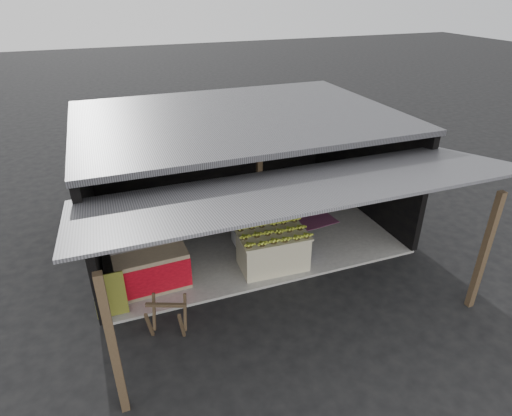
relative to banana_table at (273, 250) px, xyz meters
name	(u,v)px	position (x,y,z in m)	size (l,w,h in m)	color
ground	(278,285)	(-0.13, -0.61, -0.47)	(80.00, 80.00, 0.00)	black
concrete_slab	(240,228)	(-0.13, 1.89, -0.44)	(7.00, 5.00, 0.06)	gray
shophouse	(234,148)	(-0.13, 2.20, 1.63)	(7.40, 7.29, 3.02)	black
banana_table	(273,250)	(0.00, 0.00, 0.00)	(1.54, 1.00, 0.83)	beige
banana_pile	(273,231)	(0.00, 0.00, 0.49)	(1.38, 0.83, 0.16)	yellow
white_crate	(253,225)	(-0.08, 1.06, 0.09)	(0.91, 0.63, 1.01)	white
neighbor_stall	(152,269)	(-2.59, 0.17, 0.04)	(1.49, 0.72, 1.51)	#998466
green_signboard	(110,295)	(-3.44, -0.34, 0.02)	(0.58, 0.04, 0.86)	black
sawhorse	(167,315)	(-2.53, -1.20, -0.04)	(0.80, 0.80, 0.69)	#4A3925
water_barrel	(301,245)	(0.80, 0.22, -0.18)	(0.31, 0.31, 0.46)	#0D1191
plastic_chair	(317,192)	(2.16, 2.05, 0.12)	(0.49, 0.49, 0.91)	black
magenta_rug	(305,220)	(1.61, 1.60, -0.41)	(1.50, 1.00, 0.01)	#6C1852
picture_frames	(206,131)	(-0.30, 4.28, 1.46)	(1.62, 0.04, 0.46)	black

